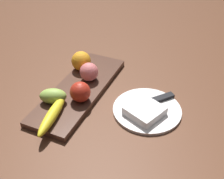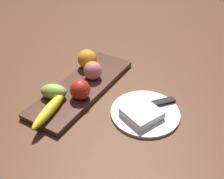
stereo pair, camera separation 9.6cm
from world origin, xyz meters
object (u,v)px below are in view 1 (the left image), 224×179
object	(u,v)px
orange_near_apple	(81,61)
dinner_plate	(147,110)
banana	(53,114)
folded_napkin	(145,111)
knife	(158,99)
peach	(89,72)
apple	(80,92)
fruit_tray	(80,90)
grape_bunch	(53,96)

from	to	relation	value
orange_near_apple	dinner_plate	distance (m)	0.33
banana	orange_near_apple	bearing A→B (deg)	1.22
dinner_plate	folded_napkin	bearing A→B (deg)	0.00
dinner_plate	knife	xyz separation A→B (m)	(-0.06, 0.02, 0.01)
folded_napkin	knife	bearing A→B (deg)	165.87
peach	apple	bearing A→B (deg)	14.41
fruit_tray	folded_napkin	world-z (taller)	folded_napkin
dinner_plate	banana	bearing A→B (deg)	-55.10
apple	banana	size ratio (longest dim) A/B	0.35
banana	knife	xyz separation A→B (m)	(-0.23, 0.28, -0.02)
banana	dinner_plate	size ratio (longest dim) A/B	0.86
apple	peach	distance (m)	0.12
folded_napkin	fruit_tray	bearing A→B (deg)	-96.37
grape_bunch	orange_near_apple	bearing A→B (deg)	-176.90
peach	folded_napkin	distance (m)	0.27
fruit_tray	orange_near_apple	world-z (taller)	orange_near_apple
apple	grape_bunch	size ratio (longest dim) A/B	0.77
apple	folded_napkin	xyz separation A→B (m)	(-0.03, 0.22, -0.03)
grape_bunch	peach	bearing A→B (deg)	163.98
banana	knife	size ratio (longest dim) A/B	1.31
peach	knife	world-z (taller)	peach
fruit_tray	folded_napkin	distance (m)	0.26
apple	knife	distance (m)	0.27
dinner_plate	knife	world-z (taller)	knife
grape_bunch	folded_napkin	xyz separation A→B (m)	(-0.08, 0.30, -0.02)
orange_near_apple	folded_napkin	xyz separation A→B (m)	(0.14, 0.31, -0.04)
fruit_tray	dinner_plate	xyz separation A→B (m)	(0.00, 0.26, -0.01)
dinner_plate	knife	distance (m)	0.06
fruit_tray	dinner_plate	bearing A→B (deg)	90.00
orange_near_apple	knife	distance (m)	0.34
apple	orange_near_apple	distance (m)	0.19
fruit_tray	folded_napkin	xyz separation A→B (m)	(0.03, 0.26, 0.01)
apple	dinner_plate	distance (m)	0.23
knife	dinner_plate	bearing A→B (deg)	19.48
orange_near_apple	knife	bearing A→B (deg)	80.92
apple	folded_napkin	size ratio (longest dim) A/B	0.66
fruit_tray	grape_bunch	xyz separation A→B (m)	(0.11, -0.04, 0.04)
peach	grape_bunch	distance (m)	0.17
banana	folded_napkin	world-z (taller)	banana
banana	peach	distance (m)	0.24
dinner_plate	folded_napkin	size ratio (longest dim) A/B	2.17
grape_bunch	banana	bearing A→B (deg)	31.42
grape_bunch	dinner_plate	world-z (taller)	grape_bunch
orange_near_apple	folded_napkin	distance (m)	0.34
grape_bunch	folded_napkin	distance (m)	0.31
fruit_tray	knife	world-z (taller)	same
peach	folded_napkin	xyz separation A→B (m)	(0.09, 0.25, -0.03)
fruit_tray	banana	distance (m)	0.18
fruit_tray	knife	xyz separation A→B (m)	(-0.06, 0.28, 0.00)
fruit_tray	grape_bunch	bearing A→B (deg)	-19.91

